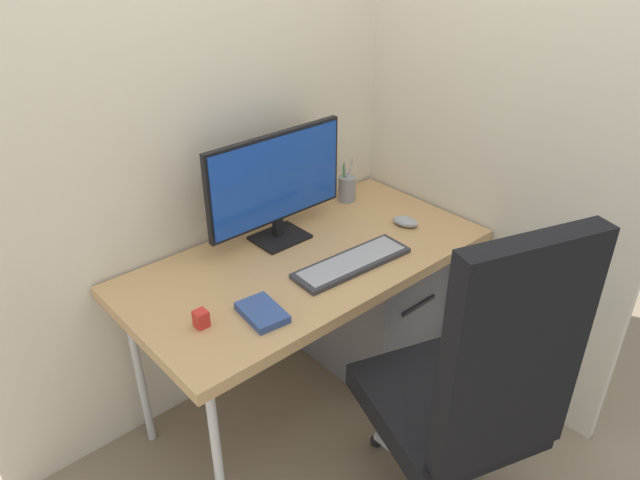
# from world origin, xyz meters

# --- Properties ---
(ground_plane) EXTENTS (8.00, 8.00, 0.00)m
(ground_plane) POSITION_xyz_m (0.00, 0.00, 0.00)
(ground_plane) COLOR gray
(wall_back) EXTENTS (2.23, 0.04, 2.80)m
(wall_back) POSITION_xyz_m (0.00, 0.37, 1.40)
(wall_back) COLOR beige
(wall_back) RESTS_ON ground_plane
(wall_side_right) EXTENTS (0.04, 1.55, 2.80)m
(wall_side_right) POSITION_xyz_m (0.71, -0.12, 1.40)
(wall_side_right) COLOR beige
(wall_side_right) RESTS_ON ground_plane
(desk) EXTENTS (1.36, 0.68, 0.72)m
(desk) POSITION_xyz_m (0.00, 0.00, 0.68)
(desk) COLOR tan
(desk) RESTS_ON ground_plane
(office_chair) EXTENTS (0.61, 0.65, 1.19)m
(office_chair) POSITION_xyz_m (-0.00, -0.75, 0.60)
(office_chair) COLOR black
(office_chair) RESTS_ON ground_plane
(filing_cabinet) EXTENTS (0.38, 0.56, 0.64)m
(filing_cabinet) POSITION_xyz_m (0.38, 0.04, 0.32)
(filing_cabinet) COLOR slate
(filing_cabinet) RESTS_ON ground_plane
(monitor) EXTENTS (0.60, 0.16, 0.42)m
(monitor) POSITION_xyz_m (0.01, 0.18, 0.95)
(monitor) COLOR black
(monitor) RESTS_ON desk
(keyboard) EXTENTS (0.47, 0.17, 0.02)m
(keyboard) POSITION_xyz_m (0.08, -0.15, 0.73)
(keyboard) COLOR #333338
(keyboard) RESTS_ON desk
(mouse) EXTENTS (0.09, 0.12, 0.04)m
(mouse) POSITION_xyz_m (0.45, -0.08, 0.74)
(mouse) COLOR #9EA0A5
(mouse) RESTS_ON desk
(pen_holder) EXTENTS (0.08, 0.08, 0.19)m
(pen_holder) POSITION_xyz_m (0.44, 0.25, 0.78)
(pen_holder) COLOR gray
(pen_holder) RESTS_ON desk
(notebook) EXTENTS (0.13, 0.18, 0.03)m
(notebook) POSITION_xyz_m (-0.34, -0.18, 0.73)
(notebook) COLOR #334C8C
(notebook) RESTS_ON desk
(desk_clamp_accessory) EXTENTS (0.04, 0.04, 0.06)m
(desk_clamp_accessory) POSITION_xyz_m (-0.51, -0.09, 0.75)
(desk_clamp_accessory) COLOR red
(desk_clamp_accessory) RESTS_ON desk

